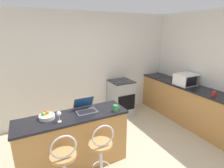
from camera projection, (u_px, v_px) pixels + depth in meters
wall_back at (82, 67)px, 4.28m from camera, size 12.00×0.06×2.60m
breakfast_bar at (74, 141)px, 2.80m from camera, size 1.70×0.51×0.92m
counter_right at (187, 104)px, 4.25m from camera, size 0.59×2.79×0.92m
bar_stool_near at (65, 167)px, 2.28m from camera, size 0.40×0.40×0.98m
bar_stool_far at (101, 155)px, 2.51m from camera, size 0.40×0.40×0.98m
laptop at (85, 107)px, 2.83m from camera, size 0.33×0.31×0.22m
microwave at (186, 79)px, 4.15m from camera, size 0.48×0.39×0.27m
stove_range at (121, 98)px, 4.64m from camera, size 0.57×0.57×0.93m
fruit_bowl at (47, 116)px, 2.58m from camera, size 0.23×0.23×0.11m
mug_green at (116, 108)px, 2.80m from camera, size 0.09×0.08×0.10m
wine_glass_short at (59, 114)px, 2.46m from camera, size 0.07×0.07×0.16m
mug_red at (214, 94)px, 3.45m from camera, size 0.09×0.07×0.09m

